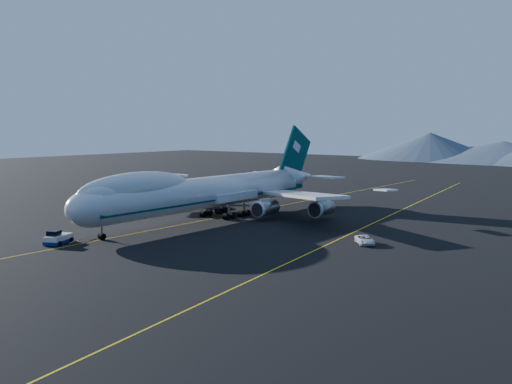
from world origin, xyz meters
The scene contains 6 objects.
ground centered at (0.00, 0.00, 0.00)m, with size 500.00×500.00×0.00m, color black.
taxiway_line_main centered at (0.00, 0.00, 0.01)m, with size 0.25×220.00×0.01m, color #DDBB0D.
taxiway_line_side centered at (30.00, 10.00, 0.01)m, with size 0.25×200.00×0.01m, color #DDBB0D.
boeing_747 centered at (0.00, 0.03, 5.81)m, with size 59.62×72.43×19.37m.
pushback_tug centered at (-3.00, -32.85, 0.69)m, with size 4.38×5.66×2.20m.
service_van centered at (37.03, -2.76, 0.72)m, with size 2.38×5.17×1.44m, color silver.
Camera 1 is at (78.53, -85.84, 19.06)m, focal length 40.00 mm.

